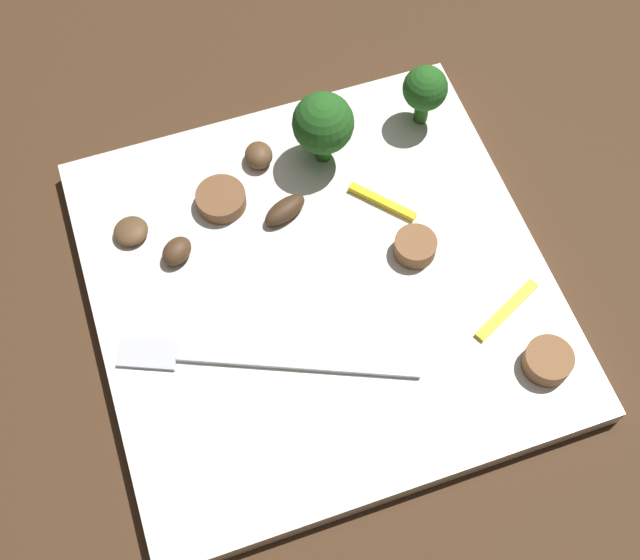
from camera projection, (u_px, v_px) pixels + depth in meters
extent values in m
plane|color=#422B19|center=(320.00, 291.00, 0.53)|extent=(1.40, 1.40, 0.00)
cube|color=white|center=(320.00, 286.00, 0.52)|extent=(0.28, 0.28, 0.02)
cube|color=silver|center=(298.00, 365.00, 0.49)|extent=(0.14, 0.06, 0.00)
cube|color=silver|center=(148.00, 354.00, 0.49)|extent=(0.04, 0.03, 0.00)
cylinder|color=#296420|center=(323.00, 145.00, 0.55)|extent=(0.01, 0.01, 0.02)
sphere|color=#235B1E|center=(323.00, 123.00, 0.53)|extent=(0.04, 0.04, 0.04)
cylinder|color=#296420|center=(422.00, 108.00, 0.56)|extent=(0.01, 0.01, 0.02)
sphere|color=#235B1E|center=(425.00, 88.00, 0.55)|extent=(0.03, 0.03, 0.03)
cylinder|color=brown|center=(221.00, 199.00, 0.54)|extent=(0.05, 0.05, 0.01)
cylinder|color=brown|center=(548.00, 361.00, 0.48)|extent=(0.04, 0.04, 0.01)
cylinder|color=brown|center=(414.00, 245.00, 0.52)|extent=(0.03, 0.03, 0.01)
ellipsoid|color=brown|center=(259.00, 155.00, 0.55)|extent=(0.02, 0.02, 0.01)
ellipsoid|color=#422B19|center=(285.00, 210.00, 0.53)|extent=(0.03, 0.03, 0.01)
ellipsoid|color=#4C331E|center=(177.00, 251.00, 0.52)|extent=(0.03, 0.03, 0.01)
ellipsoid|color=brown|center=(131.00, 231.00, 0.53)|extent=(0.03, 0.03, 0.01)
cube|color=yellow|center=(382.00, 202.00, 0.54)|extent=(0.04, 0.04, 0.00)
cube|color=yellow|center=(507.00, 310.00, 0.50)|extent=(0.05, 0.03, 0.00)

